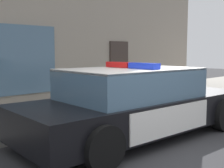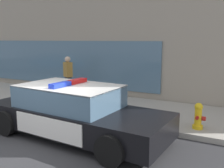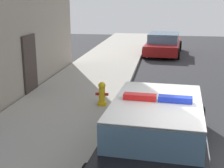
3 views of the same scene
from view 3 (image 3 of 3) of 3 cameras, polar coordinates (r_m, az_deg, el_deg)
sidewalk at (r=6.79m, az=-17.32°, el=-13.62°), size 48.00×3.27×0.15m
police_cruiser at (r=6.47m, az=8.11°, el=-8.56°), size 5.13×2.33×1.49m
fire_hydrant at (r=9.44m, az=-1.84°, el=-1.83°), size 0.34×0.39×0.73m
car_down_street at (r=19.31m, az=9.37°, el=7.24°), size 4.77×2.36×1.29m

